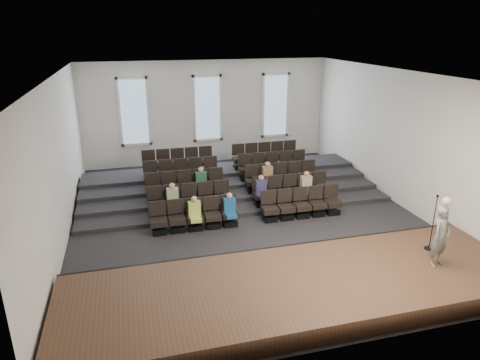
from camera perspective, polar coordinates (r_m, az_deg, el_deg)
name	(u,v)px	position (r m, az deg, el deg)	size (l,w,h in m)	color
ground	(245,216)	(15.50, 0.73, -4.82)	(14.00, 14.00, 0.00)	black
ceiling	(246,74)	(14.18, 0.82, 13.93)	(12.00, 14.00, 0.02)	white
wall_back	(207,112)	(21.32, -4.37, 8.99)	(12.00, 0.04, 5.00)	silver
wall_front	(344,244)	(8.55, 13.66, -8.28)	(12.00, 0.04, 5.00)	silver
wall_left	(58,163)	(14.31, -23.15, 2.13)	(0.04, 14.00, 5.00)	silver
wall_right	(400,138)	(17.22, 20.53, 5.23)	(0.04, 14.00, 5.00)	silver
stage	(300,288)	(11.16, 7.99, -14.13)	(11.80, 3.60, 0.50)	#462E1E
stage_lip	(276,254)	(12.56, 4.87, -9.86)	(11.80, 0.06, 0.52)	black
risers	(226,182)	(18.28, -1.94, -0.28)	(11.80, 4.80, 0.60)	black
seating_rows	(235,184)	(16.62, -0.69, -0.56)	(6.80, 4.70, 1.67)	black
windows	(208,108)	(21.22, -4.35, 9.49)	(8.44, 0.10, 3.24)	white
audience	(235,191)	(15.52, -0.69, -1.47)	(5.45, 2.64, 1.10)	#B8D655
speaker	(441,236)	(12.31, 25.20, -6.80)	(0.61, 0.40, 1.66)	slate
mic_stand	(431,233)	(13.21, 24.17, -6.49)	(0.28, 0.28, 1.65)	black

